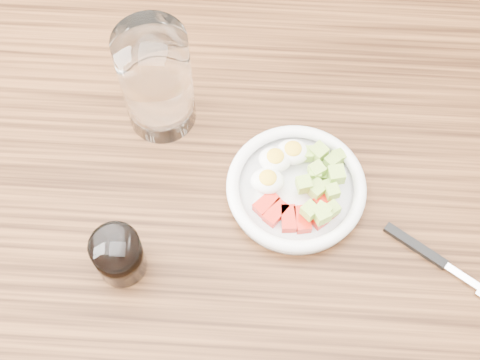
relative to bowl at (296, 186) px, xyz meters
The scene contains 6 objects.
ground 0.79m from the bowl, 169.96° to the right, with size 4.00×4.00×0.00m, color brown.
dining_table 0.14m from the bowl, 169.96° to the right, with size 1.50×0.90×0.77m.
bowl is the anchor object (origin of this frame).
fork 0.20m from the bowl, 25.16° to the right, with size 0.16×0.12×0.01m.
water_glass 0.23m from the bowl, 150.22° to the left, with size 0.10×0.10×0.17m, color white.
coffee_glass 0.25m from the bowl, 151.69° to the right, with size 0.06×0.06×0.07m.
Camera 1 is at (0.01, -0.38, 1.60)m, focal length 50.00 mm.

